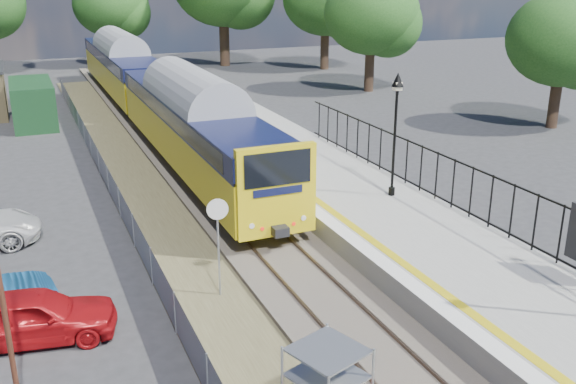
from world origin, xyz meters
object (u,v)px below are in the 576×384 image
speed_sign (218,230)px  car_red (34,316)px  train (149,87)px  victorian_lamp_north (396,106)px

speed_sign → car_red: (-4.99, -0.36, -1.39)m
car_red → train: bearing=-8.8°
speed_sign → train: bearing=94.7°
speed_sign → car_red: size_ratio=0.74×
victorian_lamp_north → car_red: size_ratio=1.13×
victorian_lamp_north → car_red: 13.92m
victorian_lamp_north → train: victorian_lamp_north is taller
victorian_lamp_north → speed_sign: victorian_lamp_north is taller
victorian_lamp_north → car_red: (-12.85, -3.93, -3.61)m
victorian_lamp_north → train: (-5.30, 18.82, -1.96)m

